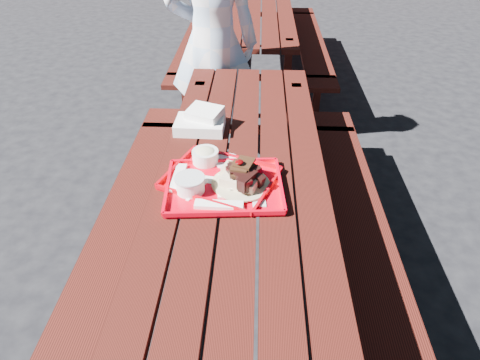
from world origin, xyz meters
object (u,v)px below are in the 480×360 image
Objects in this scene: picnic_table_far at (253,27)px; near_tray at (222,172)px; picnic_table_near at (241,206)px; far_tray at (222,186)px; person at (212,43)px.

picnic_table_far is 4.50× the size of near_tray.
picnic_table_near is 0.26m from far_tray.
person is at bearing 100.59° from picnic_table_near.
picnic_table_near is 4.50× the size of near_tray.
person is (-0.26, -1.43, 0.30)m from picnic_table_far.
picnic_table_near and picnic_table_far have the same top height.
picnic_table_far is 2.85m from near_tray.
person reaches higher than picnic_table_far.
near_tray reaches higher than far_tray.
picnic_table_far is at bearing 88.40° from near_tray.
person is at bearing 97.12° from near_tray.
near_tray reaches higher than picnic_table_near.
near_tray is 0.31× the size of person.
picnic_table_far is at bearing -99.18° from person.
near_tray is 1.06× the size of far_tray.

